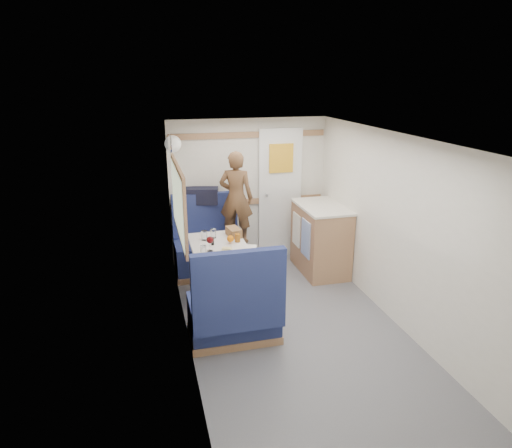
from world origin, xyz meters
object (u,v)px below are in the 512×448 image
object	(u,v)px
tumbler_left	(203,250)
tumbler_mid	(204,235)
bread_loaf	(234,232)
dinette_table	(219,257)
tray	(242,251)
pepper_grinder	(213,241)
galley_counter	(320,238)
beer_glass	(238,238)
bench_near	(235,314)
dome_light	(173,144)
person	(236,198)
wine_glass	(210,241)
orange_fruit	(230,239)
cheese_block	(227,249)
tumbler_right	(213,233)
bench_far	(208,251)
duffel_bag	(201,196)

from	to	relation	value
tumbler_left	tumbler_mid	world-z (taller)	tumbler_mid
tumbler_left	bread_loaf	distance (m)	0.66
bread_loaf	dinette_table	bearing A→B (deg)	-133.54
tray	pepper_grinder	world-z (taller)	pepper_grinder
galley_counter	bread_loaf	world-z (taller)	galley_counter
beer_glass	bench_near	bearing A→B (deg)	-104.19
dome_light	bread_loaf	distance (m)	1.31
person	tray	world-z (taller)	person
wine_glass	pepper_grinder	distance (m)	0.21
orange_fruit	tumbler_mid	bearing A→B (deg)	144.71
tray	tumbler_mid	bearing A→B (deg)	125.88
tumbler_mid	tray	bearing A→B (deg)	-54.12
galley_counter	wine_glass	xyz separation A→B (m)	(-1.59, -0.74, 0.38)
orange_fruit	cheese_block	xyz separation A→B (m)	(-0.09, -0.25, -0.02)
tumbler_right	bread_loaf	xyz separation A→B (m)	(0.25, 0.00, -0.00)
dome_light	tumbler_left	world-z (taller)	dome_light
dinette_table	bench_far	bearing A→B (deg)	90.00
orange_fruit	person	bearing A→B (deg)	73.06
cheese_block	wine_glass	bearing A→B (deg)	156.02
pepper_grinder	bread_loaf	bearing A→B (deg)	38.98
cheese_block	tumbler_left	size ratio (longest dim) A/B	0.98
wine_glass	beer_glass	size ratio (longest dim) A/B	1.72
galley_counter	orange_fruit	xyz separation A→B (m)	(-1.33, -0.56, 0.31)
galley_counter	orange_fruit	distance (m)	1.48
galley_counter	pepper_grinder	xyz separation A→B (m)	(-1.54, -0.55, 0.30)
tumbler_left	beer_glass	world-z (taller)	tumbler_left
tray	orange_fruit	bearing A→B (deg)	104.85
person	tumbler_right	bearing A→B (deg)	76.64
tray	tumbler_mid	size ratio (longest dim) A/B	3.23
dome_light	beer_glass	distance (m)	1.42
person	tumbler_mid	bearing A→B (deg)	71.87
dome_light	orange_fruit	world-z (taller)	dome_light
cheese_block	tumbler_right	size ratio (longest dim) A/B	0.92
cheese_block	tumbler_mid	bearing A→B (deg)	111.99
bench_near	tray	bearing A→B (deg)	69.78
dome_light	tray	bearing A→B (deg)	-62.33
bench_far	galley_counter	bearing A→B (deg)	-12.10
cheese_block	tumbler_left	bearing A→B (deg)	179.30
tumbler_right	beer_glass	size ratio (longest dim) A/B	1.10
orange_fruit	bread_loaf	world-z (taller)	bread_loaf
bench_far	person	size ratio (longest dim) A/B	0.87
bench_near	person	size ratio (longest dim) A/B	0.87
person	wine_glass	distance (m)	1.08
bench_far	pepper_grinder	bearing A→B (deg)	-94.58
dome_light	duffel_bag	xyz separation A→B (m)	(0.35, 0.27, -0.74)
bench_near	tray	distance (m)	0.74
duffel_bag	wine_glass	bearing A→B (deg)	-80.31
cheese_block	tumbler_right	xyz separation A→B (m)	(-0.07, 0.49, 0.02)
tumbler_right	person	bearing A→B (deg)	53.31
galley_counter	beer_glass	xyz separation A→B (m)	(-1.24, -0.52, 0.30)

